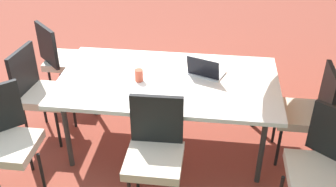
% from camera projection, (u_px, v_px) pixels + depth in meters
% --- Properties ---
extents(ground_plane, '(10.00, 10.00, 0.02)m').
position_uv_depth(ground_plane, '(168.00, 145.00, 4.25)').
color(ground_plane, brown).
extents(dining_table, '(2.08, 1.17, 0.78)m').
position_uv_depth(dining_table, '(168.00, 84.00, 3.86)').
color(dining_table, white).
rests_on(dining_table, ground_plane).
extents(chair_east, '(0.48, 0.47, 0.98)m').
position_uv_depth(chair_east, '(40.00, 89.00, 4.11)').
color(chair_east, beige).
rests_on(chair_east, ground_plane).
extents(chair_southeast, '(0.59, 0.59, 0.98)m').
position_uv_depth(chair_southeast, '(62.00, 57.00, 4.72)').
color(chair_southeast, beige).
rests_on(chair_southeast, ground_plane).
extents(chair_north, '(0.46, 0.47, 0.98)m').
position_uv_depth(chair_north, '(155.00, 150.00, 3.31)').
color(chair_north, beige).
rests_on(chair_north, ground_plane).
extents(chair_northwest, '(0.58, 0.58, 0.98)m').
position_uv_depth(chair_northwest, '(322.00, 164.00, 3.17)').
color(chair_northwest, beige).
rests_on(chair_northwest, ground_plane).
extents(chair_northeast, '(0.59, 0.59, 0.98)m').
position_uv_depth(chair_northeast, '(5.00, 137.00, 3.45)').
color(chair_northeast, beige).
rests_on(chair_northeast, ground_plane).
extents(chair_west, '(0.46, 0.46, 0.98)m').
position_uv_depth(chair_west, '(308.00, 110.00, 3.80)').
color(chair_west, beige).
rests_on(chair_west, ground_plane).
extents(laptop, '(0.39, 0.34, 0.21)m').
position_uv_depth(laptop, '(206.00, 71.00, 3.87)').
color(laptop, '#B7B7BC').
rests_on(laptop, dining_table).
extents(cup, '(0.08, 0.08, 0.12)m').
position_uv_depth(cup, '(139.00, 75.00, 3.78)').
color(cup, '#CC4C33').
rests_on(cup, dining_table).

